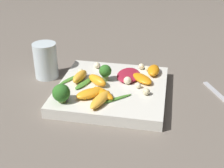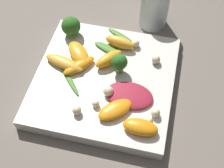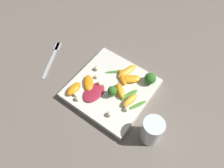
{
  "view_description": "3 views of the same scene",
  "coord_description": "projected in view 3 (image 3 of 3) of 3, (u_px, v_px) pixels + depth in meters",
  "views": [
    {
      "loc": [
        -0.12,
        0.64,
        0.38
      ],
      "look_at": [
        -0.0,
        0.0,
        0.03
      ],
      "focal_mm": 50.0,
      "sensor_mm": 36.0,
      "label": 1
    },
    {
      "loc": [
        -0.33,
        -0.09,
        0.49
      ],
      "look_at": [
        -0.02,
        -0.02,
        0.03
      ],
      "focal_mm": 50.0,
      "sensor_mm": 36.0,
      "label": 2
    },
    {
      "loc": [
        0.23,
        -0.31,
        0.64
      ],
      "look_at": [
        -0.0,
        0.01,
        0.03
      ],
      "focal_mm": 35.0,
      "sensor_mm": 36.0,
      "label": 3
    }
  ],
  "objects": [
    {
      "name": "ground_plane",
      "position": [
        111.0,
        91.0,
        0.75
      ],
      "size": [
        2.4,
        2.4,
        0.0
      ],
      "primitive_type": "plane",
      "color": "#6B6056"
    },
    {
      "name": "plate",
      "position": [
        111.0,
        89.0,
        0.74
      ],
      "size": [
        0.25,
        0.25,
        0.02
      ],
      "color": "silver",
      "rests_on": "ground_plane"
    },
    {
      "name": "drinking_glass",
      "position": [
        152.0,
        131.0,
        0.62
      ],
      "size": [
        0.06,
        0.06,
        0.09
      ],
      "color": "silver",
      "rests_on": "ground_plane"
    },
    {
      "name": "fork",
      "position": [
        53.0,
        55.0,
        0.83
      ],
      "size": [
        0.09,
        0.17,
        0.01
      ],
      "color": "#B2B2B7",
      "rests_on": "ground_plane"
    },
    {
      "name": "radicchio_leaf_0",
      "position": [
        94.0,
        92.0,
        0.71
      ],
      "size": [
        0.06,
        0.09,
        0.01
      ],
      "color": "maroon",
      "rests_on": "plate"
    },
    {
      "name": "orange_segment_0",
      "position": [
        121.0,
        90.0,
        0.71
      ],
      "size": [
        0.06,
        0.06,
        0.02
      ],
      "color": "orange",
      "rests_on": "plate"
    },
    {
      "name": "orange_segment_1",
      "position": [
        127.0,
        71.0,
        0.75
      ],
      "size": [
        0.04,
        0.08,
        0.02
      ],
      "color": "#FCAD33",
      "rests_on": "plate"
    },
    {
      "name": "orange_segment_2",
      "position": [
        89.0,
        83.0,
        0.73
      ],
      "size": [
        0.07,
        0.07,
        0.01
      ],
      "color": "orange",
      "rests_on": "plate"
    },
    {
      "name": "orange_segment_3",
      "position": [
        74.0,
        89.0,
        0.71
      ],
      "size": [
        0.03,
        0.06,
        0.02
      ],
      "color": "orange",
      "rests_on": "plate"
    },
    {
      "name": "orange_segment_4",
      "position": [
        130.0,
        100.0,
        0.69
      ],
      "size": [
        0.03,
        0.06,
        0.02
      ],
      "color": "#FCAD33",
      "rests_on": "plate"
    },
    {
      "name": "orange_segment_5",
      "position": [
        123.0,
        77.0,
        0.74
      ],
      "size": [
        0.07,
        0.06,
        0.01
      ],
      "color": "orange",
      "rests_on": "plate"
    },
    {
      "name": "orange_segment_6",
      "position": [
        131.0,
        79.0,
        0.73
      ],
      "size": [
        0.07,
        0.07,
        0.02
      ],
      "color": "orange",
      "rests_on": "plate"
    },
    {
      "name": "broccoli_floret_0",
      "position": [
        150.0,
        79.0,
        0.72
      ],
      "size": [
        0.04,
        0.04,
        0.04
      ],
      "color": "#84AD5B",
      "rests_on": "plate"
    },
    {
      "name": "broccoli_floret_1",
      "position": [
        112.0,
        91.0,
        0.69
      ],
      "size": [
        0.03,
        0.03,
        0.04
      ],
      "color": "#7A9E51",
      "rests_on": "plate"
    },
    {
      "name": "arugula_sprig_0",
      "position": [
        129.0,
        95.0,
        0.71
      ],
      "size": [
        0.04,
        0.07,
        0.01
      ],
      "color": "#47842D",
      "rests_on": "plate"
    },
    {
      "name": "arugula_sprig_1",
      "position": [
        118.0,
        72.0,
        0.76
      ],
      "size": [
        0.07,
        0.07,
        0.0
      ],
      "color": "#47842D",
      "rests_on": "plate"
    },
    {
      "name": "arugula_sprig_2",
      "position": [
        137.0,
        105.0,
        0.69
      ],
      "size": [
        0.04,
        0.06,
        0.0
      ],
      "color": "#47842D",
      "rests_on": "plate"
    },
    {
      "name": "macadamia_nut_0",
      "position": [
        96.0,
        77.0,
        0.74
      ],
      "size": [
        0.01,
        0.01,
        0.01
      ],
      "color": "beige",
      "rests_on": "plate"
    },
    {
      "name": "macadamia_nut_1",
      "position": [
        75.0,
        94.0,
        0.7
      ],
      "size": [
        0.01,
        0.01,
        0.01
      ],
      "color": "beige",
      "rests_on": "plate"
    },
    {
      "name": "macadamia_nut_2",
      "position": [
        100.0,
        83.0,
        0.72
      ],
      "size": [
        0.02,
        0.02,
        0.02
      ],
      "color": "beige",
      "rests_on": "plate"
    },
    {
      "name": "macadamia_nut_3",
      "position": [
        126.0,
        109.0,
        0.67
      ],
      "size": [
        0.02,
        0.02,
        0.02
      ],
      "color": "beige",
      "rests_on": "plate"
    },
    {
      "name": "macadamia_nut_4",
      "position": [
        77.0,
        98.0,
        0.69
      ],
      "size": [
        0.02,
        0.02,
        0.02
      ],
      "color": "beige",
      "rests_on": "plate"
    },
    {
      "name": "macadamia_nut_5",
      "position": [
        110.0,
        114.0,
        0.66
      ],
      "size": [
        0.02,
        0.02,
        0.02
      ],
      "color": "beige",
      "rests_on": "plate"
    },
    {
      "name": "macadamia_nut_6",
      "position": [
        96.0,
        68.0,
        0.76
      ],
      "size": [
        0.02,
        0.02,
        0.02
      ],
      "color": "beige",
      "rests_on": "plate"
    }
  ]
}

